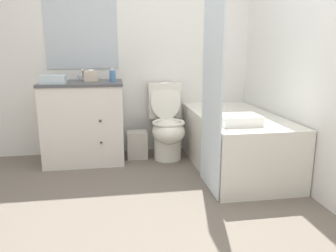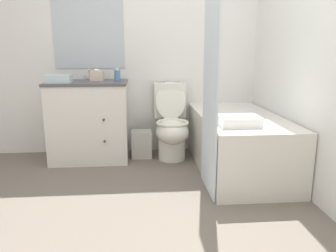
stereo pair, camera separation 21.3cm
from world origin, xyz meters
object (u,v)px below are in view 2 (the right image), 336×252
vanity_cabinet (90,120)px  toilet (171,125)px  bathtub (238,143)px  bath_towel_folded (239,121)px  hand_towel_folded (59,79)px  wastebasket (142,144)px  soap_dispenser (117,75)px  tissue_box (97,76)px  sink_faucet (90,76)px

vanity_cabinet → toilet: vanity_cabinet is taller
bathtub → bath_towel_folded: 0.57m
hand_towel_folded → bathtub: bearing=-9.9°
wastebasket → soap_dispenser: size_ratio=2.09×
toilet → bathtub: toilet is taller
toilet → tissue_box: 0.98m
toilet → hand_towel_folded: bearing=-173.7°
toilet → hand_towel_folded: size_ratio=3.44×
wastebasket → sink_faucet: bearing=160.2°
toilet → bath_towel_folded: 1.04m
tissue_box → toilet: bearing=-9.1°
toilet → soap_dispenser: (-0.58, 0.01, 0.55)m
toilet → wastebasket: size_ratio=2.79×
soap_dispenser → bath_towel_folded: (1.06, -0.90, -0.32)m
tissue_box → bath_towel_folded: tissue_box is taller
soap_dispenser → vanity_cabinet: bearing=174.0°
vanity_cabinet → tissue_box: tissue_box is taller
wastebasket → bathtub: bearing=-26.8°
bath_towel_folded → toilet: bearing=118.6°
sink_faucet → bath_towel_folded: bearing=-39.5°
vanity_cabinet → tissue_box: bearing=42.1°
sink_faucet → toilet: 1.07m
bathtub → soap_dispenser: bearing=159.6°
sink_faucet → bathtub: (1.52, -0.69, -0.61)m
tissue_box → bathtub: bearing=-21.6°
hand_towel_folded → tissue_box: bearing=36.1°
bathtub → tissue_box: bearing=158.4°
soap_dispenser → hand_towel_folded: size_ratio=0.59×
bathtub → bath_towel_folded: size_ratio=4.54×
soap_dispenser → hand_towel_folded: 0.59m
vanity_cabinet → hand_towel_folded: 0.55m
sink_faucet → wastebasket: bearing=-19.8°
wastebasket → bath_towel_folded: bearing=-48.9°
sink_faucet → bath_towel_folded: sink_faucet is taller
vanity_cabinet → sink_faucet: (-0.00, 0.21, 0.45)m
bathtub → tissue_box: tissue_box is taller
tissue_box → wastebasket: bearing=-9.7°
toilet → tissue_box: size_ratio=5.96×
toilet → bath_towel_folded: (0.48, -0.89, 0.23)m
wastebasket → hand_towel_folded: (-0.82, -0.18, 0.75)m
vanity_cabinet → wastebasket: size_ratio=2.86×
vanity_cabinet → soap_dispenser: (0.32, -0.03, 0.48)m
wastebasket → tissue_box: tissue_box is taller
wastebasket → hand_towel_folded: hand_towel_folded is taller
bathtub → soap_dispenser: (-1.20, 0.45, 0.64)m
soap_dispenser → hand_towel_folded: bearing=-166.6°
toilet → tissue_box: tissue_box is taller
toilet → soap_dispenser: bearing=179.1°
soap_dispenser → sink_faucet: bearing=143.0°
sink_faucet → toilet: size_ratio=0.17×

